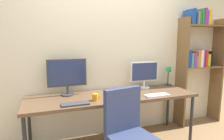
# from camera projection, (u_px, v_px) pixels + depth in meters

# --- Properties ---
(wall_back) EXTENTS (4.76, 0.10, 2.60)m
(wall_back) POSITION_uv_depth(u_px,v_px,m) (104.00, 53.00, 2.98)
(wall_back) COLOR beige
(wall_back) RESTS_ON ground_plane
(desk) EXTENTS (2.36, 0.68, 0.74)m
(desk) POSITION_uv_depth(u_px,v_px,m) (113.00, 99.00, 2.68)
(desk) COLOR brown
(desk) RESTS_ON ground_plane
(bookshelf) EXTENTS (0.83, 0.28, 2.03)m
(bookshelf) POSITION_uv_depth(u_px,v_px,m) (198.00, 54.00, 3.34)
(bookshelf) COLOR brown
(bookshelf) RESTS_ON ground_plane
(monitor_left) EXTENTS (0.53, 0.18, 0.51)m
(monitor_left) POSITION_uv_depth(u_px,v_px,m) (67.00, 75.00, 2.63)
(monitor_left) COLOR #38383D
(monitor_left) RESTS_ON desk
(monitor_right) EXTENTS (0.47, 0.18, 0.42)m
(monitor_right) POSITION_uv_depth(u_px,v_px,m) (144.00, 74.00, 3.03)
(monitor_right) COLOR silver
(monitor_right) RESTS_ON desk
(desk_lamp) EXTENTS (0.11, 0.16, 0.37)m
(desk_lamp) POSITION_uv_depth(u_px,v_px,m) (169.00, 71.00, 3.20)
(desk_lamp) COLOR #333333
(desk_lamp) RESTS_ON desk
(keyboard_left) EXTENTS (0.33, 0.13, 0.02)m
(keyboard_left) POSITION_uv_depth(u_px,v_px,m) (75.00, 104.00, 2.27)
(keyboard_left) COLOR #38383D
(keyboard_left) RESTS_ON desk
(keyboard_right) EXTENTS (0.34, 0.13, 0.02)m
(keyboard_right) POSITION_uv_depth(u_px,v_px,m) (157.00, 95.00, 2.64)
(keyboard_right) COLOR silver
(keyboard_right) RESTS_ON desk
(computer_mouse) EXTENTS (0.06, 0.10, 0.03)m
(computer_mouse) POSITION_uv_depth(u_px,v_px,m) (118.00, 99.00, 2.44)
(computer_mouse) COLOR black
(computer_mouse) RESTS_ON desk
(coffee_mug) EXTENTS (0.11, 0.08, 0.09)m
(coffee_mug) POSITION_uv_depth(u_px,v_px,m) (95.00, 97.00, 2.43)
(coffee_mug) COLOR orange
(coffee_mug) RESTS_ON desk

